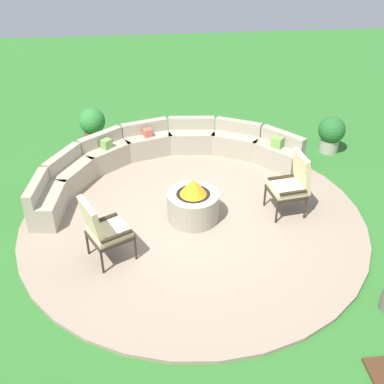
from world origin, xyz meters
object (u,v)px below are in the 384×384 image
Objects in this scene: curved_stone_bench at (158,156)px; lounge_chair_front_left at (103,229)px; potted_plant_1 at (331,133)px; potted_plant_0 at (93,123)px; fire_pit at (193,203)px; lounge_chair_front_right at (292,183)px.

curved_stone_bench is 2.76m from lounge_chair_front_left.
potted_plant_1 is (4.53, 3.06, -0.19)m from lounge_chair_front_left.
potted_plant_1 is (5.00, -1.06, 0.03)m from potted_plant_0.
fire_pit is 1.10× the size of potted_plant_1.
lounge_chair_front_right is 4.77m from potted_plant_0.
potted_plant_1 is at bearing 34.77° from fire_pit.
lounge_chair_front_left is (-0.89, -2.60, 0.28)m from curved_stone_bench.
lounge_chair_front_right is 1.41× the size of potted_plant_1.
curved_stone_bench is 3.67m from potted_plant_1.
potted_plant_1 is at bearing 7.30° from curved_stone_bench.
potted_plant_0 is (-1.36, 1.53, 0.06)m from curved_stone_bench.
curved_stone_bench is at bearing -48.30° from potted_plant_0.
fire_pit is 0.78× the size of lounge_chair_front_left.
fire_pit is 1.68m from lounge_chair_front_left.
lounge_chair_front_right is (2.16, -1.67, 0.28)m from curved_stone_bench.
lounge_chair_front_right is (1.66, 0.04, 0.26)m from fire_pit.
curved_stone_bench is 4.56× the size of lounge_chair_front_right.
curved_stone_bench is 6.43× the size of potted_plant_1.
fire_pit is 3.74m from potted_plant_0.
lounge_chair_front_right is 1.49× the size of potted_plant_0.
fire_pit is at bearing -59.97° from potted_plant_0.
potted_plant_0 is (-1.87, 3.24, 0.04)m from fire_pit.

